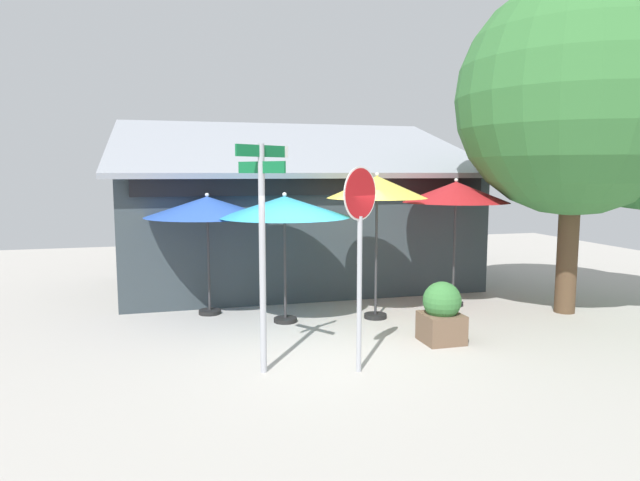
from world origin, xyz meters
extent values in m
cube|color=#ADA8A0|center=(0.00, 0.00, -0.05)|extent=(28.00, 28.00, 0.10)
cube|color=#333D42|center=(0.68, 5.45, 1.45)|extent=(8.23, 4.67, 2.91)
cube|color=#999EA8|center=(0.68, 5.30, 3.46)|extent=(8.73, 5.21, 1.54)
cube|color=black|center=(0.68, 3.06, 2.56)|extent=(7.63, 0.16, 0.44)
cylinder|color=#A8AAB2|center=(-1.17, -0.83, 1.60)|extent=(0.09, 0.09, 3.21)
cube|color=#116B38|center=(-1.17, -0.83, 3.11)|extent=(0.76, 0.53, 0.16)
cube|color=#116B38|center=(-1.17, -0.83, 2.89)|extent=(0.53, 0.76, 0.16)
cube|color=white|center=(-0.78, -0.56, 3.11)|extent=(0.07, 0.06, 0.16)
cylinder|color=#A8AAB2|center=(0.14, -1.15, 1.11)|extent=(0.07, 0.07, 2.22)
cylinder|color=white|center=(0.14, -1.15, 2.53)|extent=(0.62, 0.44, 0.75)
cylinder|color=red|center=(0.14, -1.15, 2.53)|extent=(0.58, 0.42, 0.70)
cylinder|color=black|center=(-1.67, 2.71, 0.04)|extent=(0.44, 0.44, 0.08)
cylinder|color=#333335|center=(-1.67, 2.71, 1.00)|extent=(0.05, 0.05, 2.00)
cone|color=#2D56B7|center=(-1.67, 2.71, 2.15)|extent=(2.44, 2.44, 0.40)
sphere|color=silver|center=(-1.67, 2.71, 2.38)|extent=(0.08, 0.08, 0.08)
cylinder|color=black|center=(-0.33, 1.72, 0.04)|extent=(0.44, 0.44, 0.08)
cylinder|color=#333335|center=(-0.33, 1.72, 1.02)|extent=(0.05, 0.05, 2.04)
cone|color=#2D99BC|center=(-0.33, 1.72, 2.19)|extent=(2.44, 2.44, 0.39)
sphere|color=silver|center=(-0.33, 1.72, 2.41)|extent=(0.08, 0.08, 0.08)
cylinder|color=black|center=(1.42, 1.55, 0.04)|extent=(0.44, 0.44, 0.08)
cylinder|color=#333335|center=(1.42, 1.55, 1.19)|extent=(0.05, 0.05, 2.38)
cone|color=#EAD14C|center=(1.42, 1.55, 2.54)|extent=(1.91, 1.91, 0.42)
sphere|color=silver|center=(1.42, 1.55, 2.78)|extent=(0.08, 0.08, 0.08)
cylinder|color=black|center=(3.37, 2.08, 0.04)|extent=(0.44, 0.44, 0.08)
cylinder|color=#333335|center=(3.37, 2.08, 1.12)|extent=(0.05, 0.05, 2.24)
cone|color=#B21E23|center=(3.37, 2.08, 2.41)|extent=(2.20, 2.20, 0.43)
sphere|color=silver|center=(3.37, 2.08, 2.65)|extent=(0.08, 0.08, 0.08)
cylinder|color=brown|center=(5.27, 0.97, 1.27)|extent=(0.40, 0.40, 2.53)
sphere|color=#387538|center=(5.27, 0.97, 4.25)|extent=(4.58, 4.58, 4.58)
cube|color=brown|center=(1.92, -0.20, 0.24)|extent=(0.64, 0.64, 0.49)
sphere|color=#387538|center=(1.92, -0.20, 0.71)|extent=(0.64, 0.64, 0.64)
camera|label=1|loc=(-2.41, -8.44, 2.83)|focal=31.48mm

